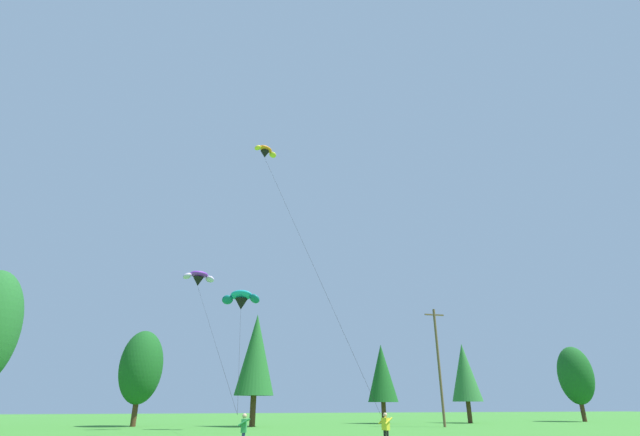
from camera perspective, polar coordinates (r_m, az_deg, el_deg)
treeline_tree_c at (r=53.09m, az=-21.70°, el=-17.13°), size 4.34×4.34×9.39m
treeline_tree_d at (r=50.18m, az=-8.14°, el=-16.68°), size 4.06×4.06×11.17m
treeline_tree_e at (r=57.69m, az=7.84°, el=-18.86°), size 3.55×3.55×8.87m
treeline_tree_f at (r=61.38m, az=17.84°, el=-18.10°), size 3.61×3.61×9.14m
treeline_tree_g at (r=71.57m, az=29.63°, el=-16.93°), size 4.30×4.30×9.26m
utility_pole at (r=50.36m, az=14.81°, el=-17.29°), size 2.20×0.26×11.57m
kite_flyer_near at (r=24.19m, az=-9.63°, el=-24.85°), size 0.64×0.66×1.69m
kite_flyer_mid at (r=26.24m, az=8.32°, el=-24.71°), size 0.70×0.72×1.69m
parafoil_kite_high_teal at (r=44.17m, az=-9.95°, el=-10.12°), size 3.84×20.20×10.70m
parafoil_kite_mid_orange at (r=37.41m, az=-6.93°, el=8.30°), size 6.98×8.65×20.08m
parafoil_kite_far_purple at (r=45.30m, az=-15.12°, el=-7.33°), size 4.53×20.66×12.47m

